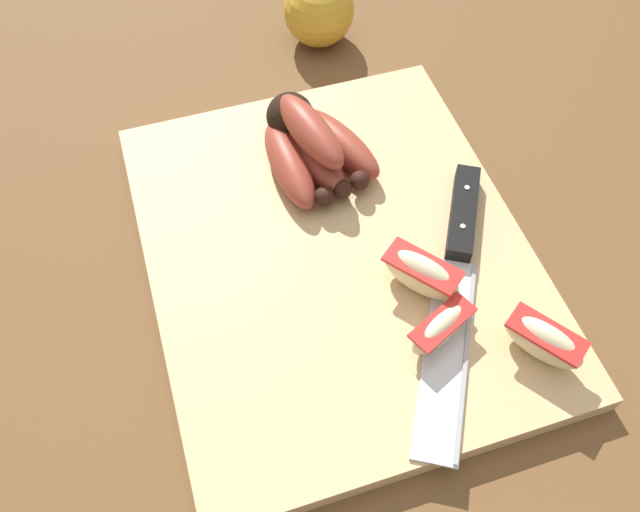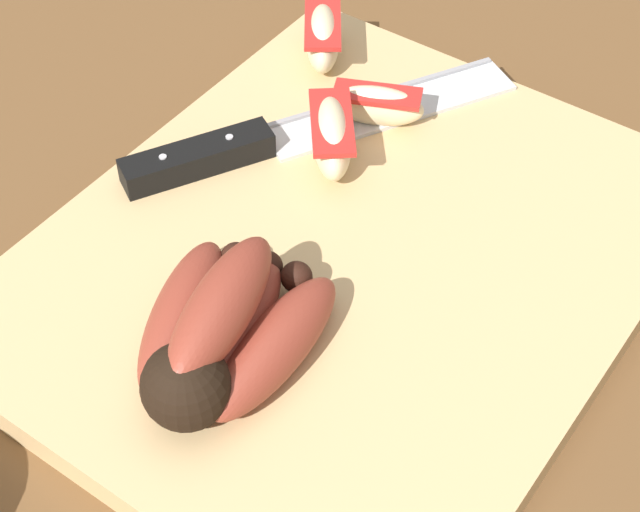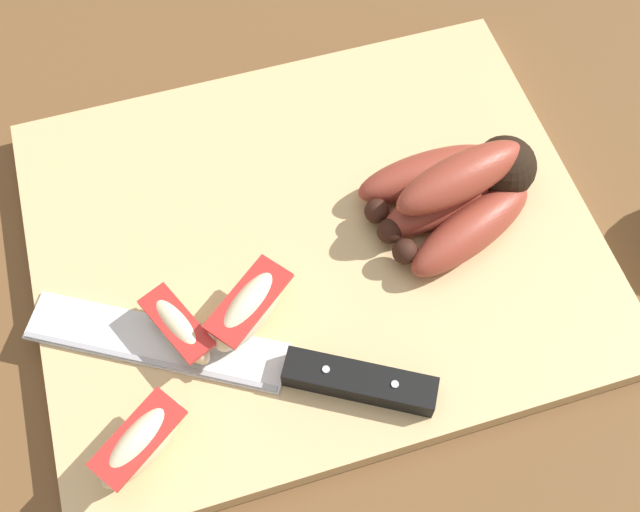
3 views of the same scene
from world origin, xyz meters
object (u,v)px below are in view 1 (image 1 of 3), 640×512
object	(u,v)px
banana_bunch	(310,144)
apple_wedge_near	(421,274)
chefs_knife	(458,258)
apple_wedge_middle	(441,328)
apple_wedge_far	(543,341)
whole_apple	(319,11)

from	to	relation	value
banana_bunch	apple_wedge_near	xyz separation A→B (m)	(-0.17, -0.04, -0.00)
chefs_knife	banana_bunch	bearing A→B (deg)	29.61
apple_wedge_middle	chefs_knife	bearing A→B (deg)	-35.56
apple_wedge_far	whole_apple	xyz separation A→B (m)	(0.45, 0.04, 0.00)
apple_wedge_near	apple_wedge_far	xyz separation A→B (m)	(-0.09, -0.07, -0.00)
chefs_knife	apple_wedge_middle	xyz separation A→B (m)	(-0.06, 0.04, 0.01)
apple_wedge_middle	whole_apple	world-z (taller)	whole_apple
whole_apple	apple_wedge_far	bearing A→B (deg)	-174.57
chefs_knife	apple_wedge_near	size ratio (longest dim) A/B	3.66
banana_bunch	apple_wedge_far	xyz separation A→B (m)	(-0.25, -0.11, -0.00)
banana_bunch	whole_apple	bearing A→B (deg)	-19.80
apple_wedge_near	whole_apple	size ratio (longest dim) A/B	0.77
banana_bunch	whole_apple	size ratio (longest dim) A/B	1.43
apple_wedge_near	apple_wedge_middle	bearing A→B (deg)	177.24
apple_wedge_far	whole_apple	world-z (taller)	whole_apple
banana_bunch	apple_wedge_middle	distance (m)	0.22
apple_wedge_middle	banana_bunch	bearing A→B (deg)	11.15
banana_bunch	apple_wedge_middle	size ratio (longest dim) A/B	1.98
whole_apple	apple_wedge_near	bearing A→B (deg)	176.00
apple_wedge_near	apple_wedge_far	world-z (taller)	apple_wedge_near
chefs_knife	apple_wedge_middle	bearing A→B (deg)	144.44
apple_wedge_middle	apple_wedge_far	xyz separation A→B (m)	(-0.04, -0.07, 0.00)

